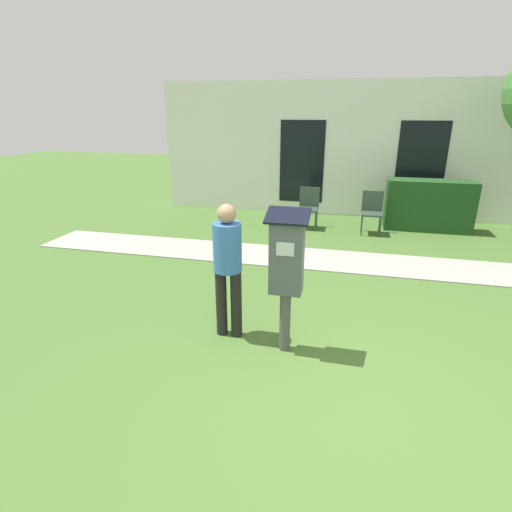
{
  "coord_description": "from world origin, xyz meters",
  "views": [
    {
      "loc": [
        -0.14,
        -3.0,
        2.51
      ],
      "look_at": [
        -1.08,
        0.9,
        1.05
      ],
      "focal_mm": 28.0,
      "sensor_mm": 36.0,
      "label": 1
    }
  ],
  "objects_px": {
    "person_standing": "(228,261)",
    "outdoor_chair_middle": "(372,209)",
    "parking_meter": "(287,264)",
    "outdoor_chair_left": "(309,204)"
  },
  "relations": [
    {
      "from": "person_standing",
      "to": "outdoor_chair_middle",
      "type": "bearing_deg",
      "value": 96.78
    },
    {
      "from": "parking_meter",
      "to": "outdoor_chair_middle",
      "type": "distance_m",
      "value": 5.05
    },
    {
      "from": "person_standing",
      "to": "outdoor_chair_left",
      "type": "height_order",
      "value": "person_standing"
    },
    {
      "from": "person_standing",
      "to": "outdoor_chair_middle",
      "type": "distance_m",
      "value": 5.08
    },
    {
      "from": "person_standing",
      "to": "outdoor_chair_left",
      "type": "distance_m",
      "value": 4.91
    },
    {
      "from": "outdoor_chair_middle",
      "to": "parking_meter",
      "type": "bearing_deg",
      "value": -122.02
    },
    {
      "from": "parking_meter",
      "to": "person_standing",
      "type": "distance_m",
      "value": 0.71
    },
    {
      "from": "outdoor_chair_left",
      "to": "outdoor_chair_middle",
      "type": "distance_m",
      "value": 1.38
    },
    {
      "from": "outdoor_chair_left",
      "to": "outdoor_chair_middle",
      "type": "xyz_separation_m",
      "value": [
        1.37,
        -0.12,
        0.0
      ]
    },
    {
      "from": "parking_meter",
      "to": "outdoor_chair_left",
      "type": "height_order",
      "value": "parking_meter"
    }
  ]
}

